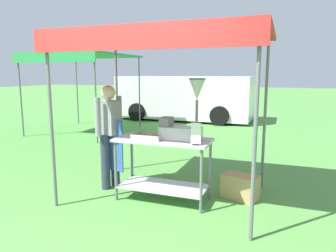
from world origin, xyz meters
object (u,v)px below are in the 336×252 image
stall_canopy (165,41)px  donut_cart (163,157)px  vendor (110,131)px  supply_crate (240,187)px  neighbour_tent (82,57)px  menu_sign (196,135)px  van_white (184,97)px  donut_tray (148,137)px  donut_fryer (184,120)px

stall_canopy → donut_cart: stall_canopy is taller
vendor → supply_crate: 2.13m
stall_canopy → donut_cart: (0.00, -0.10, -1.59)m
supply_crate → vendor: bearing=-173.2°
vendor → neighbour_tent: size_ratio=0.58×
neighbour_tent → donut_cart: bearing=-44.4°
supply_crate → neighbour_tent: 6.71m
stall_canopy → menu_sign: 1.36m
van_white → neighbour_tent: 4.41m
donut_tray → menu_sign: bearing=-11.5°
donut_fryer → neighbour_tent: bearing=137.7°
donut_tray → vendor: bearing=161.8°
donut_fryer → menu_sign: (0.23, -0.24, -0.15)m
donut_tray → donut_fryer: (0.49, 0.09, 0.25)m
donut_tray → van_white: (-1.91, 7.79, -0.03)m
vendor → donut_cart: bearing=-10.6°
menu_sign → donut_cart: bearing=157.5°
donut_tray → stall_canopy: bearing=42.4°
stall_canopy → vendor: (-0.96, 0.08, -1.32)m
donut_tray → vendor: (-0.77, 0.25, -0.01)m
donut_fryer → vendor: (-1.25, 0.16, -0.26)m
menu_sign → neighbour_tent: bearing=137.5°
stall_canopy → vendor: 1.63m
van_white → vendor: bearing=-81.4°
menu_sign → stall_canopy: bearing=149.0°
stall_canopy → menu_sign: bearing=-31.0°
donut_fryer → vendor: size_ratio=0.52×
donut_cart → neighbour_tent: bearing=135.6°
stall_canopy → donut_fryer: (0.30, -0.08, -1.06)m
menu_sign → supply_crate: menu_sign is taller
donut_tray → menu_sign: size_ratio=1.46×
stall_canopy → vendor: bearing=175.2°
donut_fryer → van_white: 8.07m
donut_fryer → van_white: (-2.40, 7.70, -0.28)m
donut_fryer → supply_crate: size_ratio=1.48×
vendor → neighbour_tent: (-3.23, 3.91, 1.37)m
donut_cart → vendor: 1.01m
donut_cart → supply_crate: donut_cart is taller
donut_fryer → menu_sign: 0.36m
menu_sign → neighbour_tent: (-4.71, 4.31, 1.26)m
donut_tray → supply_crate: bearing=21.9°
menu_sign → van_white: van_white is taller
donut_tray → menu_sign: 0.74m
stall_canopy → menu_sign: size_ratio=9.72×
van_white → menu_sign: bearing=-71.6°
vendor → donut_tray: bearing=-18.2°
supply_crate → van_white: size_ratio=0.11×
vendor → neighbour_tent: 5.25m
supply_crate → neighbour_tent: size_ratio=0.20×
neighbour_tent → menu_sign: bearing=-42.5°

